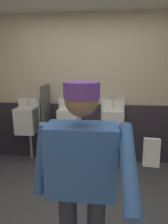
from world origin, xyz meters
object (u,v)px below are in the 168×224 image
at_px(cell_phone, 151,152).
at_px(urinal_middle, 69,121).
at_px(urinal_left, 27,120).
at_px(person, 82,173).
at_px(urinal_right, 112,122).

bearing_deg(cell_phone, urinal_middle, 112.13).
distance_m(urinal_left, cell_phone, 2.86).
distance_m(person, cell_phone, 0.73).
relative_size(urinal_middle, urinal_right, 1.00).
bearing_deg(urinal_middle, person, -76.76).
bearing_deg(urinal_left, urinal_right, 0.00).
height_order(urinal_left, urinal_middle, same).
bearing_deg(urinal_right, person, -99.65).
distance_m(urinal_right, person, 1.88).
height_order(urinal_right, cell_phone, cell_phone).
xyz_separation_m(urinal_left, person, (1.19, -1.85, 0.17)).
distance_m(urinal_left, urinal_middle, 0.75).
height_order(person, cell_phone, person).
bearing_deg(cell_phone, person, 127.37).
xyz_separation_m(urinal_left, cell_phone, (1.51, -2.35, 0.59)).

